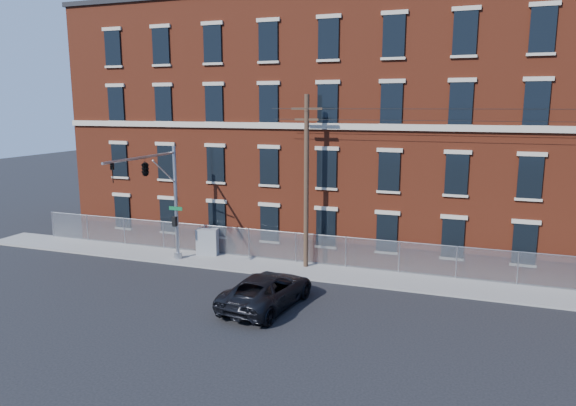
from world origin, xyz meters
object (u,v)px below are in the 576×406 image
(pickup_truck, at_px, (267,290))
(utility_cabinet, at_px, (207,242))
(traffic_signal_mast, at_px, (153,179))
(utility_pole_near, at_px, (306,179))

(pickup_truck, relative_size, utility_cabinet, 3.46)
(traffic_signal_mast, distance_m, pickup_truck, 9.72)
(utility_pole_near, xyz_separation_m, utility_cabinet, (-6.67, 0.28, -4.38))
(traffic_signal_mast, height_order, pickup_truck, traffic_signal_mast)
(utility_pole_near, relative_size, pickup_truck, 1.73)
(utility_pole_near, xyz_separation_m, pickup_truck, (0.06, -6.32, -4.53))
(utility_pole_near, height_order, utility_cabinet, utility_pole_near)
(traffic_signal_mast, bearing_deg, utility_cabinet, 70.19)
(traffic_signal_mast, xyz_separation_m, pickup_truck, (8.06, -2.90, -4.58))
(pickup_truck, height_order, utility_cabinet, utility_cabinet)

